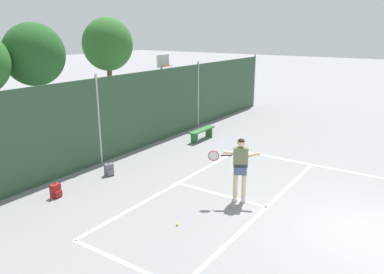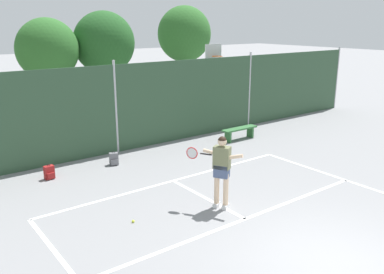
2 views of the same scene
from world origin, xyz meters
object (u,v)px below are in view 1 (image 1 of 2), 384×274
at_px(basketball_hoop, 163,80).
at_px(backpack_red, 56,191).
at_px(tennis_player, 240,164).
at_px(tennis_ball, 177,225).
at_px(courtside_bench, 202,132).
at_px(backpack_grey, 109,170).

distance_m(basketball_hoop, backpack_red, 9.15).
distance_m(tennis_player, backpack_red, 5.40).
height_order(tennis_ball, courtside_bench, courtside_bench).
relative_size(backpack_grey, courtside_bench, 0.29).
height_order(tennis_ball, backpack_grey, backpack_grey).
bearing_deg(tennis_ball, tennis_player, -15.58).
bearing_deg(backpack_red, tennis_player, -58.43).
distance_m(tennis_player, tennis_ball, 2.48).
bearing_deg(tennis_player, basketball_hoop, 51.68).
relative_size(basketball_hoop, courtside_bench, 2.22).
bearing_deg(backpack_grey, tennis_ball, -110.56).
distance_m(backpack_grey, courtside_bench, 5.32).
distance_m(tennis_ball, backpack_red, 3.98).
bearing_deg(tennis_ball, courtside_bench, 28.04).
height_order(tennis_player, courtside_bench, tennis_player).
height_order(basketball_hoop, tennis_player, basketball_hoop).
distance_m(tennis_ball, courtside_bench, 7.69).
distance_m(basketball_hoop, tennis_ball, 10.53).
bearing_deg(tennis_player, courtside_bench, 42.35).
xyz_separation_m(tennis_ball, courtside_bench, (6.78, 3.61, 0.33)).
bearing_deg(courtside_bench, tennis_ball, -151.96).
bearing_deg(basketball_hoop, backpack_red, -162.42).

